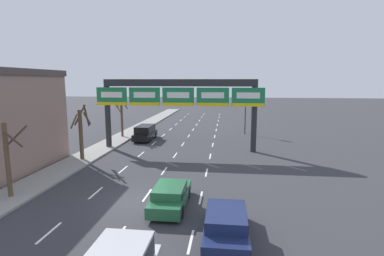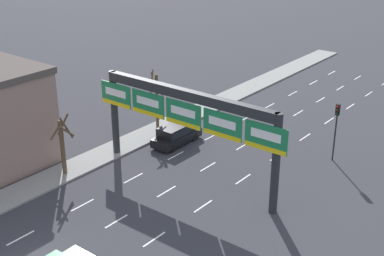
% 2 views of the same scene
% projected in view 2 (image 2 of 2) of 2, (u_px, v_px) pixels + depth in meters
% --- Properties ---
extents(lane_dashes, '(6.72, 67.00, 0.01)m').
position_uv_depth(lane_dashes, '(188.00, 179.00, 40.20)').
color(lane_dashes, white).
rests_on(lane_dashes, ground_plane).
extents(sign_gantry, '(16.64, 0.70, 7.09)m').
position_uv_depth(sign_gantry, '(186.00, 113.00, 37.94)').
color(sign_gantry, '#232628').
rests_on(sign_gantry, ground_plane).
extents(suv_black, '(1.90, 4.78, 1.72)m').
position_uv_depth(suv_black, '(176.00, 133.00, 45.78)').
color(suv_black, black).
rests_on(suv_black, ground_plane).
extents(traffic_light_near_gantry, '(0.30, 0.35, 4.78)m').
position_uv_depth(traffic_light_near_gantry, '(336.00, 121.00, 41.85)').
color(traffic_light_near_gantry, black).
rests_on(traffic_light_near_gantry, ground_plane).
extents(tree_bare_closest, '(1.66, 1.21, 5.47)m').
position_uv_depth(tree_bare_closest, '(156.00, 99.00, 47.61)').
color(tree_bare_closest, brown).
rests_on(tree_bare_closest, sidewalk_left).
extents(tree_bare_third, '(1.46, 1.36, 4.85)m').
position_uv_depth(tree_bare_third, '(63.00, 142.00, 39.77)').
color(tree_bare_third, brown).
rests_on(tree_bare_third, sidewalk_left).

